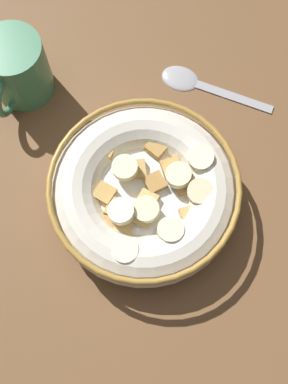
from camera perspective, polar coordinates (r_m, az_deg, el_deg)
name	(u,v)px	position (r cm, az deg, el deg)	size (l,w,h in cm)	color
ground_plane	(144,203)	(53.39, 0.00, -1.33)	(95.26, 95.26, 2.00)	brown
cereal_bowl	(144,193)	(49.72, 0.05, -0.10)	(19.50, 19.50, 5.69)	silver
spoon	(191,81)	(58.37, 5.51, 12.93)	(3.72, 14.03, 0.80)	#A5A5AD
coffee_mug	(17,70)	(56.49, -14.71, 13.79)	(9.33, 6.76, 7.74)	#3F7F59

